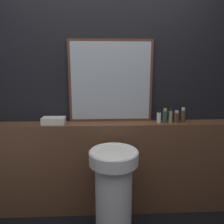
{
  "coord_description": "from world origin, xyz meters",
  "views": [
    {
      "loc": [
        -0.02,
        -0.85,
        1.49
      ],
      "look_at": [
        0.07,
        1.14,
        1.08
      ],
      "focal_mm": 35.0,
      "sensor_mm": 36.0,
      "label": 1
    }
  ],
  "objects_px": {
    "pedestal_sink": "(114,191)",
    "lotion_bottle": "(171,116)",
    "shampoo_bottle": "(159,117)",
    "hand_soap_bottle": "(183,115)",
    "towel_stack": "(54,120)",
    "body_wash_bottle": "(176,117)",
    "mirror": "(111,81)",
    "conditioner_bottle": "(165,116)"
  },
  "relations": [
    {
      "from": "pedestal_sink",
      "to": "lotion_bottle",
      "type": "bearing_deg",
      "value": 34.36
    },
    {
      "from": "pedestal_sink",
      "to": "lotion_bottle",
      "type": "height_order",
      "value": "lotion_bottle"
    },
    {
      "from": "towel_stack",
      "to": "lotion_bottle",
      "type": "height_order",
      "value": "lotion_bottle"
    },
    {
      "from": "mirror",
      "to": "shampoo_bottle",
      "type": "height_order",
      "value": "mirror"
    },
    {
      "from": "hand_soap_bottle",
      "to": "pedestal_sink",
      "type": "bearing_deg",
      "value": -150.59
    },
    {
      "from": "body_wash_bottle",
      "to": "hand_soap_bottle",
      "type": "relative_size",
      "value": 0.8
    },
    {
      "from": "towel_stack",
      "to": "body_wash_bottle",
      "type": "bearing_deg",
      "value": 0.0
    },
    {
      "from": "mirror",
      "to": "lotion_bottle",
      "type": "relative_size",
      "value": 5.81
    },
    {
      "from": "shampoo_bottle",
      "to": "body_wash_bottle",
      "type": "relative_size",
      "value": 1.03
    },
    {
      "from": "mirror",
      "to": "towel_stack",
      "type": "relative_size",
      "value": 3.78
    },
    {
      "from": "pedestal_sink",
      "to": "towel_stack",
      "type": "height_order",
      "value": "towel_stack"
    },
    {
      "from": "lotion_bottle",
      "to": "hand_soap_bottle",
      "type": "height_order",
      "value": "hand_soap_bottle"
    },
    {
      "from": "pedestal_sink",
      "to": "body_wash_bottle",
      "type": "relative_size",
      "value": 6.87
    },
    {
      "from": "pedestal_sink",
      "to": "hand_soap_bottle",
      "type": "bearing_deg",
      "value": 29.41
    },
    {
      "from": "mirror",
      "to": "hand_soap_bottle",
      "type": "distance_m",
      "value": 0.8
    },
    {
      "from": "mirror",
      "to": "towel_stack",
      "type": "bearing_deg",
      "value": -171.38
    },
    {
      "from": "pedestal_sink",
      "to": "body_wash_bottle",
      "type": "xyz_separation_m",
      "value": [
        0.65,
        0.4,
        0.56
      ]
    },
    {
      "from": "shampoo_bottle",
      "to": "hand_soap_bottle",
      "type": "bearing_deg",
      "value": 0.0
    },
    {
      "from": "towel_stack",
      "to": "body_wash_bottle",
      "type": "xyz_separation_m",
      "value": [
        1.22,
        0.0,
        0.02
      ]
    },
    {
      "from": "mirror",
      "to": "hand_soap_bottle",
      "type": "relative_size",
      "value": 5.58
    },
    {
      "from": "mirror",
      "to": "hand_soap_bottle",
      "type": "height_order",
      "value": "mirror"
    },
    {
      "from": "towel_stack",
      "to": "conditioner_bottle",
      "type": "xyz_separation_m",
      "value": [
        1.1,
        0.0,
        0.03
      ]
    },
    {
      "from": "pedestal_sink",
      "to": "towel_stack",
      "type": "distance_m",
      "value": 0.88
    },
    {
      "from": "pedestal_sink",
      "to": "hand_soap_bottle",
      "type": "height_order",
      "value": "hand_soap_bottle"
    },
    {
      "from": "towel_stack",
      "to": "conditioner_bottle",
      "type": "bearing_deg",
      "value": 0.0
    },
    {
      "from": "conditioner_bottle",
      "to": "hand_soap_bottle",
      "type": "distance_m",
      "value": 0.18
    },
    {
      "from": "towel_stack",
      "to": "conditioner_bottle",
      "type": "distance_m",
      "value": 1.1
    },
    {
      "from": "body_wash_bottle",
      "to": "lotion_bottle",
      "type": "bearing_deg",
      "value": -180.0
    },
    {
      "from": "conditioner_bottle",
      "to": "hand_soap_bottle",
      "type": "relative_size",
      "value": 0.96
    },
    {
      "from": "pedestal_sink",
      "to": "lotion_bottle",
      "type": "xyz_separation_m",
      "value": [
        0.59,
        0.4,
        0.57
      ]
    },
    {
      "from": "pedestal_sink",
      "to": "conditioner_bottle",
      "type": "relative_size",
      "value": 5.78
    },
    {
      "from": "body_wash_bottle",
      "to": "hand_soap_bottle",
      "type": "bearing_deg",
      "value": -0.0
    },
    {
      "from": "towel_stack",
      "to": "shampoo_bottle",
      "type": "height_order",
      "value": "shampoo_bottle"
    },
    {
      "from": "towel_stack",
      "to": "hand_soap_bottle",
      "type": "xyz_separation_m",
      "value": [
        1.28,
        0.0,
        0.04
      ]
    },
    {
      "from": "mirror",
      "to": "body_wash_bottle",
      "type": "height_order",
      "value": "mirror"
    },
    {
      "from": "lotion_bottle",
      "to": "mirror",
      "type": "bearing_deg",
      "value": 171.84
    },
    {
      "from": "hand_soap_bottle",
      "to": "mirror",
      "type": "bearing_deg",
      "value": 173.25
    },
    {
      "from": "pedestal_sink",
      "to": "shampoo_bottle",
      "type": "height_order",
      "value": "shampoo_bottle"
    },
    {
      "from": "shampoo_bottle",
      "to": "body_wash_bottle",
      "type": "bearing_deg",
      "value": 0.0
    },
    {
      "from": "towel_stack",
      "to": "lotion_bottle",
      "type": "relative_size",
      "value": 1.54
    },
    {
      "from": "towel_stack",
      "to": "mirror",
      "type": "bearing_deg",
      "value": 8.62
    },
    {
      "from": "lotion_bottle",
      "to": "body_wash_bottle",
      "type": "bearing_deg",
      "value": 0.0
    }
  ]
}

